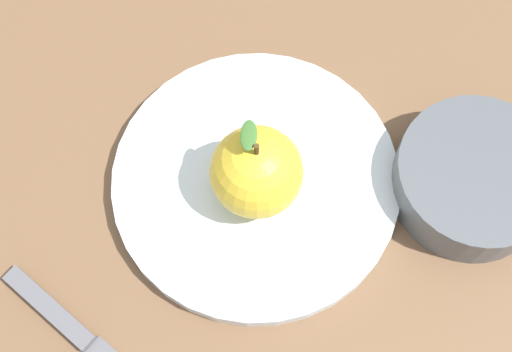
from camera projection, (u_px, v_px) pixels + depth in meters
ground_plane at (216, 218)px, 0.56m from camera, size 2.40×2.40×0.00m
dinner_plate at (256, 181)px, 0.56m from camera, size 0.23×0.23×0.02m
apple at (256, 171)px, 0.52m from camera, size 0.07×0.07×0.08m
side_bowl at (475, 177)px, 0.55m from camera, size 0.13×0.13×0.04m
knife at (89, 343)px, 0.52m from camera, size 0.20×0.09×0.01m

